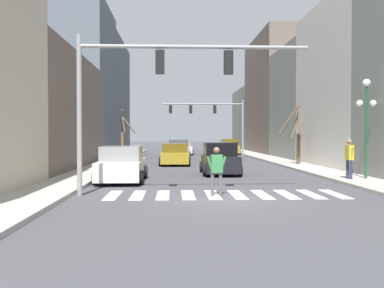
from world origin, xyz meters
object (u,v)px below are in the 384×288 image
at_px(pedestrian_crossing_street, 349,155).
at_px(street_tree_right_mid, 123,136).
at_px(car_parked_right_far, 220,160).
at_px(car_at_intersection, 178,149).
at_px(street_lamp_right_corner, 366,108).
at_px(car_parked_left_mid, 183,148).
at_px(car_parked_right_near, 229,147).
at_px(traffic_signal_far, 211,114).
at_px(car_parked_left_near, 175,155).
at_px(pedestrian_near_right_corner, 216,167).
at_px(street_tree_left_far, 297,136).
at_px(traffic_signal_near, 152,77).
at_px(car_parked_left_far, 122,165).

relative_size(pedestrian_crossing_street, street_tree_right_mid, 0.43).
relative_size(car_parked_right_far, car_at_intersection, 0.91).
xyz_separation_m(street_lamp_right_corner, car_parked_right_far, (-6.37, 4.07, -2.58)).
relative_size(car_parked_left_mid, car_at_intersection, 0.90).
height_order(car_parked_right_near, car_parked_left_mid, car_parked_right_near).
bearing_deg(pedestrian_crossing_street, traffic_signal_far, -176.78).
bearing_deg(car_parked_left_mid, street_tree_right_mid, -32.47).
relative_size(traffic_signal_far, car_parked_left_near, 1.90).
distance_m(car_parked_right_far, pedestrian_near_right_corner, 8.73).
bearing_deg(street_tree_left_far, car_parked_right_far, -134.52).
bearing_deg(street_tree_left_far, car_at_intersection, 124.82).
distance_m(car_parked_right_near, car_at_intersection, 9.15).
bearing_deg(car_parked_left_near, traffic_signal_far, 164.12).
bearing_deg(car_at_intersection, street_lamp_right_corner, 21.30).
xyz_separation_m(car_at_intersection, street_tree_right_mid, (-4.93, -2.00, 1.25)).
bearing_deg(street_tree_right_mid, street_tree_left_far, -36.35).
bearing_deg(street_tree_left_far, street_lamp_right_corner, -87.60).
distance_m(car_at_intersection, street_tree_right_mid, 5.47).
relative_size(street_lamp_right_corner, car_parked_right_far, 1.11).
xyz_separation_m(traffic_signal_near, car_parked_left_mid, (1.89, 32.69, -3.52)).
bearing_deg(traffic_signal_far, pedestrian_crossing_street, -80.61).
height_order(car_parked_right_far, street_tree_left_far, street_tree_left_far).
bearing_deg(street_tree_left_far, car_parked_left_near, 169.38).
distance_m(pedestrian_near_right_corner, street_tree_right_mid, 24.99).
relative_size(street_lamp_right_corner, car_parked_left_near, 1.06).
bearing_deg(street_lamp_right_corner, car_parked_left_mid, 105.40).
distance_m(car_parked_left_mid, street_tree_right_mid, 10.43).
xyz_separation_m(car_parked_left_far, street_tree_left_far, (10.89, 9.64, 1.33)).
bearing_deg(car_at_intersection, car_parked_left_far, -7.73).
relative_size(street_lamp_right_corner, street_tree_right_mid, 1.08).
distance_m(car_parked_left_near, pedestrian_crossing_street, 14.33).
height_order(car_parked_left_far, street_tree_left_far, street_tree_left_far).
xyz_separation_m(traffic_signal_near, pedestrian_crossing_street, (8.84, 4.12, -3.01)).
relative_size(street_lamp_right_corner, car_at_intersection, 1.01).
distance_m(street_lamp_right_corner, street_tree_right_mid, 23.81).
height_order(traffic_signal_far, car_at_intersection, traffic_signal_far).
bearing_deg(traffic_signal_far, street_tree_left_far, -72.82).
relative_size(street_tree_left_far, street_tree_right_mid, 0.96).
relative_size(traffic_signal_near, car_at_intersection, 1.81).
bearing_deg(traffic_signal_far, traffic_signal_near, -99.04).
bearing_deg(street_tree_right_mid, car_parked_right_near, 40.74).
relative_size(street_lamp_right_corner, pedestrian_near_right_corner, 2.65).
height_order(traffic_signal_near, street_tree_left_far, traffic_signal_near).
height_order(pedestrian_near_right_corner, pedestrian_crossing_street, pedestrian_crossing_street).
height_order(pedestrian_crossing_street, street_tree_right_mid, street_tree_right_mid).
distance_m(traffic_signal_far, street_lamp_right_corner, 25.57).
height_order(street_lamp_right_corner, car_parked_left_far, street_lamp_right_corner).
xyz_separation_m(traffic_signal_near, car_parked_left_far, (-1.61, 4.80, -3.46)).
bearing_deg(street_tree_left_far, pedestrian_near_right_corner, -115.38).
bearing_deg(car_parked_left_near, pedestrian_near_right_corner, 5.02).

